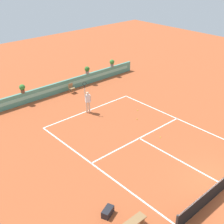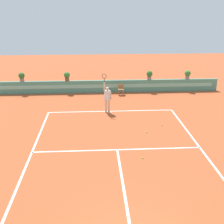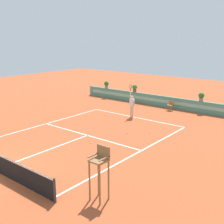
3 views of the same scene
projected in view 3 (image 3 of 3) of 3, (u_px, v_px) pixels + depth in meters
The scene contains 12 objects.
ground_plane at pixel (83, 137), 18.13m from camera, with size 60.00×60.00×0.00m, color #A84C28.
court_lines at pixel (91, 134), 18.67m from camera, with size 8.32×11.94×0.01m.
back_wall_barrier at pixel (164, 102), 25.84m from camera, with size 18.00×0.21×1.00m.
umpire_chair at pixel (100, 167), 10.84m from camera, with size 0.60×0.60×2.14m.
ball_kid_chair at pixel (170, 105), 24.69m from camera, with size 0.44×0.44×0.85m.
tennis_player at pixel (132, 104), 22.29m from camera, with size 0.59×0.32×2.58m.
tennis_ball_near_baseline at pixel (90, 143), 17.07m from camera, with size 0.07×0.07×0.07m, color #CCE033.
tennis_ball_mid_court at pixel (150, 133), 18.87m from camera, with size 0.07×0.07×0.07m, color #CCE033.
tennis_ball_by_sideline at pixel (127, 133), 18.79m from camera, with size 0.07×0.07×0.07m, color #CCE033.
potted_plant_far_left at pixel (106, 84), 29.71m from camera, with size 0.48×0.48×0.72m.
potted_plant_left at pixel (135, 88), 27.57m from camera, with size 0.48×0.48×0.72m.
potted_plant_right at pixel (201, 96), 23.57m from camera, with size 0.48×0.48×0.72m.
Camera 3 is at (12.18, -6.23, 6.05)m, focal length 46.27 mm.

